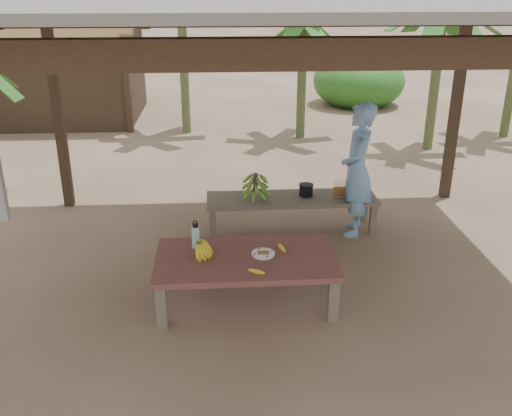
{
  "coord_description": "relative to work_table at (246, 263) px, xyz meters",
  "views": [
    {
      "loc": [
        -0.57,
        -5.6,
        3.11
      ],
      "look_at": [
        -0.21,
        0.05,
        0.8
      ],
      "focal_mm": 40.0,
      "sensor_mm": 36.0,
      "label": 1
    }
  ],
  "objects": [
    {
      "name": "banana_plant_ne",
      "position": [
        3.77,
        5.35,
        2.07
      ],
      "size": [
        1.8,
        1.8,
        2.99
      ],
      "color": "#596638",
      "rests_on": "ground"
    },
    {
      "name": "bench",
      "position": [
        0.68,
        1.75,
        -0.04
      ],
      "size": [
        2.21,
        0.62,
        0.45
      ],
      "rotation": [
        0.0,
        0.0,
        0.01
      ],
      "color": "brown",
      "rests_on": "ground"
    },
    {
      "name": "cooking_pot",
      "position": [
        0.87,
        1.8,
        0.09
      ],
      "size": [
        0.18,
        0.18,
        0.15
      ],
      "primitive_type": "cylinder",
      "color": "black",
      "rests_on": "bench"
    },
    {
      "name": "hut",
      "position": [
        -4.15,
        8.51,
        0.67
      ],
      "size": [
        4.4,
        3.43,
        2.85
      ],
      "color": "black",
      "rests_on": "ground"
    },
    {
      "name": "green_banana_stalk",
      "position": [
        0.21,
        1.75,
        0.19
      ],
      "size": [
        0.31,
        0.31,
        0.35
      ],
      "primitive_type": null,
      "rotation": [
        0.0,
        0.0,
        0.01
      ],
      "color": "#598C2D",
      "rests_on": "bench"
    },
    {
      "name": "woman",
      "position": [
        1.48,
        1.6,
        0.42
      ],
      "size": [
        0.54,
        0.7,
        1.7
      ],
      "primitive_type": "imported",
      "rotation": [
        0.0,
        0.0,
        -1.8
      ],
      "color": "#73A3DA",
      "rests_on": "ground"
    },
    {
      "name": "work_table",
      "position": [
        0.0,
        0.0,
        0.0
      ],
      "size": [
        1.81,
        1.02,
        0.5
      ],
      "rotation": [
        0.0,
        0.0,
        0.01
      ],
      "color": "brown",
      "rests_on": "ground"
    },
    {
      "name": "banana_plant_n",
      "position": [
        1.42,
        6.35,
        1.69
      ],
      "size": [
        1.8,
        1.8,
        2.6
      ],
      "color": "#596638",
      "rests_on": "ground"
    },
    {
      "name": "plate",
      "position": [
        0.18,
        0.02,
        0.08
      ],
      "size": [
        0.23,
        0.23,
        0.04
      ],
      "color": "white",
      "rests_on": "work_table"
    },
    {
      "name": "loose_banana_side",
      "position": [
        0.38,
        0.13,
        0.09
      ],
      "size": [
        0.1,
        0.16,
        0.04
      ],
      "primitive_type": "ellipsoid",
      "rotation": [
        0.0,
        0.0,
        0.37
      ],
      "color": "yellow",
      "rests_on": "work_table"
    },
    {
      "name": "loose_banana_front",
      "position": [
        0.09,
        -0.35,
        0.09
      ],
      "size": [
        0.18,
        0.08,
        0.04
      ],
      "primitive_type": "ellipsoid",
      "rotation": [
        0.0,
        0.0,
        1.33
      ],
      "color": "yellow",
      "rests_on": "work_table"
    },
    {
      "name": "ground",
      "position": [
        0.35,
        0.51,
        -0.43
      ],
      "size": [
        80.0,
        80.0,
        0.0
      ],
      "primitive_type": "plane",
      "color": "brown",
      "rests_on": "ground"
    },
    {
      "name": "water_flask",
      "position": [
        -0.5,
        0.25,
        0.19
      ],
      "size": [
        0.08,
        0.08,
        0.31
      ],
      "color": "#40CACA",
      "rests_on": "work_table"
    },
    {
      "name": "pavilion",
      "position": [
        0.34,
        0.49,
        2.34
      ],
      "size": [
        6.6,
        5.6,
        2.95
      ],
      "color": "black",
      "rests_on": "ground"
    },
    {
      "name": "ripe_banana_bunch",
      "position": [
        -0.47,
        0.06,
        0.15
      ],
      "size": [
        0.31,
        0.28,
        0.17
      ],
      "primitive_type": null,
      "rotation": [
        0.0,
        0.0,
        -0.19
      ],
      "color": "yellow",
      "rests_on": "work_table"
    },
    {
      "name": "skewer_rack",
      "position": [
        1.29,
        1.71,
        0.14
      ],
      "size": [
        0.18,
        0.08,
        0.24
      ],
      "primitive_type": null,
      "rotation": [
        0.0,
        0.0,
        0.01
      ],
      "color": "#A57F47",
      "rests_on": "bench"
    }
  ]
}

